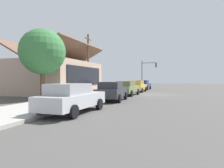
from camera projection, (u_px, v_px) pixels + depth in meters
The scene contains 12 objects.
ground_plane at pixel (153, 95), 23.74m from camera, with size 120.00×120.00×0.00m, color #4C4947.
sidewalk_curb at pixel (107, 93), 25.39m from camera, with size 60.00×4.20×0.16m, color #A3A099.
car_silver at pixel (72, 98), 11.01m from camera, with size 4.90×2.13×1.59m.
car_charcoal at pixel (112, 91), 17.09m from camera, with size 4.45×2.20×1.59m.
car_olive at pixel (127, 88), 22.60m from camera, with size 4.94×2.13×1.59m.
car_mustard at pixel (137, 86), 28.69m from camera, with size 4.46×2.22×1.59m.
car_navy at pixel (144, 85), 34.70m from camera, with size 4.82×2.11×1.59m.
storefront_building at pixel (57, 76), 26.15m from camera, with size 11.99×8.23×6.20m.
shade_tree at pixel (42, 52), 18.02m from camera, with size 4.01×4.01×6.22m.
traffic_light_main at pixel (148, 70), 38.48m from camera, with size 0.37×2.79×5.20m.
utility_pole_wooden at pixel (88, 62), 26.19m from camera, with size 1.80×0.24×7.50m.
fire_hydrant_red at pixel (72, 99), 13.89m from camera, with size 0.22×0.22×0.71m.
Camera 1 is at (-24.05, -2.45, 1.85)m, focal length 32.98 mm.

